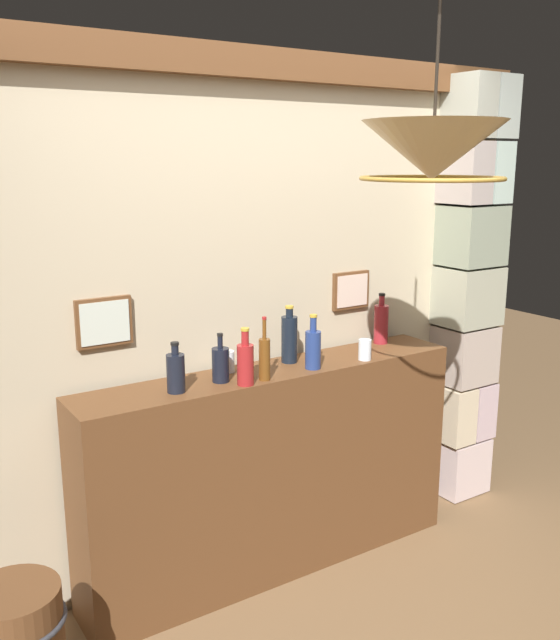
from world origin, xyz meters
name	(u,v)px	position (x,y,z in m)	size (l,w,h in m)	color
panelled_rear_partition	(248,300)	(0.00, 1.10, 1.33)	(3.39, 0.15, 2.51)	#BCAD8E
stone_pillar	(464,293)	(1.38, 0.95, 1.24)	(0.35, 0.33, 2.44)	beige
bar_shelf_unit	(274,470)	(0.00, 0.85, 0.52)	(1.96, 0.33, 1.04)	brown
liquor_bottle_scotch	(313,348)	(0.16, 0.77, 1.14)	(0.07, 0.07, 0.26)	navy
liquor_bottle_tequila	(381,323)	(0.74, 0.95, 1.15)	(0.08, 0.08, 0.27)	maroon
liquor_bottle_rye	(289,338)	(0.13, 0.92, 1.16)	(0.08, 0.08, 0.28)	black
liquor_bottle_vermouth	(245,363)	(-0.23, 0.73, 1.14)	(0.07, 0.07, 0.26)	maroon
liquor_bottle_whiskey	(176,372)	(-0.53, 0.81, 1.12)	(0.08, 0.08, 0.22)	black
liquor_bottle_mezcal	(264,358)	(-0.12, 0.74, 1.14)	(0.05, 0.05, 0.29)	brown
liquor_bottle_amaro	(221,364)	(-0.30, 0.83, 1.12)	(0.08, 0.08, 0.22)	black
glass_tumbler_rocks	(227,361)	(-0.20, 0.94, 1.08)	(0.07, 0.07, 0.10)	silver
glass_tumbler_highball	(365,350)	(0.46, 0.75, 1.09)	(0.06, 0.06, 0.10)	silver
pendant_lamp	(433,152)	(0.19, 0.07, 2.03)	(0.53, 0.53, 0.62)	beige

